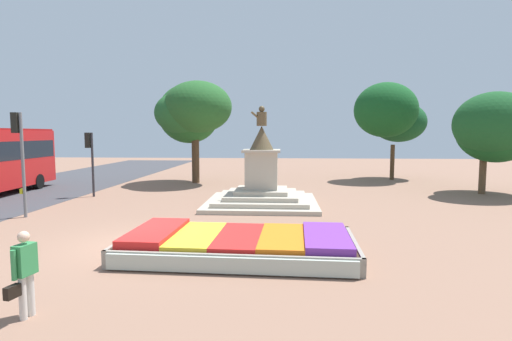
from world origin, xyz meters
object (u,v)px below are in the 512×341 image
Objects in this scene: traffic_light_mid_block at (20,146)px; pedestrian_with_handbag at (24,270)px; flower_planter at (238,244)px; statue_monument at (262,186)px; traffic_light_far_corner at (90,152)px.

pedestrian_with_handbag is (5.67, -8.40, -1.94)m from traffic_light_mid_block.
pedestrian_with_handbag reaches higher than flower_planter.
pedestrian_with_handbag is at bearing -130.50° from flower_planter.
flower_planter is 4.06× the size of pedestrian_with_handbag.
statue_monument reaches higher than traffic_light_mid_block.
traffic_light_mid_block is at bearing -92.87° from traffic_light_far_corner.
flower_planter is at bearing 49.50° from pedestrian_with_handbag.
traffic_light_far_corner reaches higher than flower_planter.
traffic_light_mid_block is at bearing 154.31° from flower_planter.
flower_planter is at bearing -91.94° from statue_monument.
traffic_light_mid_block is (-9.11, 4.38, 2.55)m from flower_planter.
statue_monument is at bearing 20.14° from traffic_light_mid_block.
traffic_light_mid_block reaches higher than flower_planter.
statue_monument is 1.23× the size of traffic_light_mid_block.
traffic_light_mid_block reaches higher than pedestrian_with_handbag.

